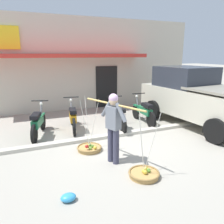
% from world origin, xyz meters
% --- Properties ---
extents(ground_plane, '(90.00, 90.00, 0.00)m').
position_xyz_m(ground_plane, '(0.00, 0.00, 0.00)').
color(ground_plane, '#9E998C').
extents(sidewalk_curb, '(20.00, 0.24, 0.10)m').
position_xyz_m(sidewalk_curb, '(0.00, 0.70, 0.05)').
color(sidewalk_curb, '#BAB4A5').
rests_on(sidewalk_curb, ground).
extents(fruit_vendor, '(0.72, 1.77, 1.70)m').
position_xyz_m(fruit_vendor, '(-0.38, -0.88, 0.98)').
color(fruit_vendor, '#38384C').
rests_on(fruit_vendor, ground).
extents(fruit_basket_left_side, '(0.67, 0.67, 1.45)m').
position_xyz_m(fruit_basket_left_side, '(-0.04, -1.76, 0.07)').
color(fruit_basket_left_side, '#B2894C').
rests_on(fruit_basket_left_side, ground).
extents(fruit_basket_right_side, '(0.67, 0.67, 1.45)m').
position_xyz_m(fruit_basket_right_side, '(-0.72, -0.01, 0.08)').
color(fruit_basket_right_side, '#B2894C').
rests_on(fruit_basket_right_side, ground).
extents(motorcycle_nearest_shop, '(0.70, 1.76, 1.09)m').
position_xyz_m(motorcycle_nearest_shop, '(-1.88, 1.66, 0.45)').
color(motorcycle_nearest_shop, black).
rests_on(motorcycle_nearest_shop, ground).
extents(motorcycle_second_in_row, '(0.54, 1.81, 1.09)m').
position_xyz_m(motorcycle_second_in_row, '(-0.73, 1.85, 0.45)').
color(motorcycle_second_in_row, black).
rests_on(motorcycle_second_in_row, ground).
extents(motorcycle_third_in_row, '(0.54, 1.81, 1.09)m').
position_xyz_m(motorcycle_third_in_row, '(0.78, 1.39, 0.45)').
color(motorcycle_third_in_row, black).
rests_on(motorcycle_third_in_row, ground).
extents(motorcycle_end_of_row, '(0.54, 1.82, 1.09)m').
position_xyz_m(motorcycle_end_of_row, '(1.93, 1.59, 0.45)').
color(motorcycle_end_of_row, black).
rests_on(motorcycle_end_of_row, ground).
extents(parked_truck, '(2.48, 4.85, 2.10)m').
position_xyz_m(parked_truck, '(3.68, 0.72, 1.03)').
color(parked_truck, beige).
rests_on(parked_truck, ground).
extents(storefront_building, '(13.00, 6.00, 4.20)m').
position_xyz_m(storefront_building, '(-0.29, 7.23, 2.10)').
color(storefront_building, beige).
rests_on(storefront_building, ground).
extents(plastic_litter_bag, '(0.28, 0.22, 0.14)m').
position_xyz_m(plastic_litter_bag, '(-1.71, -1.94, 0.07)').
color(plastic_litter_bag, '#3393D1').
rests_on(plastic_litter_bag, ground).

